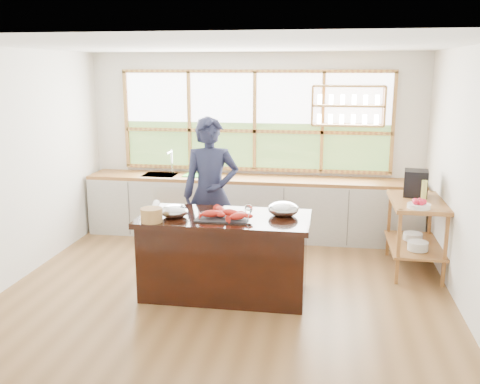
% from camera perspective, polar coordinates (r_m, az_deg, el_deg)
% --- Properties ---
extents(ground_plane, '(5.00, 5.00, 0.00)m').
position_cam_1_polar(ground_plane, '(6.29, -1.26, -10.03)').
color(ground_plane, brown).
extents(room_shell, '(5.02, 4.52, 2.71)m').
position_cam_1_polar(room_shell, '(6.33, -0.27, 6.57)').
color(room_shell, silver).
rests_on(room_shell, ground_plane).
extents(back_counter, '(4.90, 0.63, 0.90)m').
position_cam_1_polar(back_counter, '(7.96, 1.12, -1.58)').
color(back_counter, beige).
rests_on(back_counter, ground_plane).
extents(right_shelf_unit, '(0.62, 1.10, 0.90)m').
position_cam_1_polar(right_shelf_unit, '(6.93, 18.26, -3.21)').
color(right_shelf_unit, brown).
rests_on(right_shelf_unit, ground_plane).
extents(island, '(1.85, 0.90, 0.90)m').
position_cam_1_polar(island, '(5.94, -1.63, -6.75)').
color(island, black).
rests_on(island, ground_plane).
extents(cook, '(0.78, 0.60, 1.90)m').
position_cam_1_polar(cook, '(6.61, -3.13, -0.23)').
color(cook, '#1C203A').
rests_on(cook, ground_plane).
extents(potted_plant, '(0.16, 0.12, 0.28)m').
position_cam_1_polar(potted_plant, '(8.03, -4.15, 2.81)').
color(potted_plant, slate).
rests_on(potted_plant, back_counter).
extents(cutting_board, '(0.43, 0.34, 0.01)m').
position_cam_1_polar(cutting_board, '(8.01, -4.53, 1.79)').
color(cutting_board, green).
rests_on(cutting_board, back_counter).
extents(espresso_machine, '(0.33, 0.34, 0.33)m').
position_cam_1_polar(espresso_machine, '(7.05, 18.24, 0.90)').
color(espresso_machine, black).
rests_on(espresso_machine, right_shelf_unit).
extents(wine_bottle, '(0.08, 0.08, 0.26)m').
position_cam_1_polar(wine_bottle, '(6.76, 19.03, 0.08)').
color(wine_bottle, '#B8BA57').
rests_on(wine_bottle, right_shelf_unit).
extents(fruit_bowl, '(0.26, 0.26, 0.11)m').
position_cam_1_polar(fruit_bowl, '(6.47, 18.55, -1.28)').
color(fruit_bowl, silver).
rests_on(fruit_bowl, right_shelf_unit).
extents(slate_board, '(0.55, 0.40, 0.02)m').
position_cam_1_polar(slate_board, '(5.72, -1.83, -2.76)').
color(slate_board, black).
rests_on(slate_board, island).
extents(lobster_pile, '(0.52, 0.44, 0.08)m').
position_cam_1_polar(lobster_pile, '(5.70, -1.61, -2.30)').
color(lobster_pile, red).
rests_on(lobster_pile, slate_board).
extents(mixing_bowl_left, '(0.30, 0.30, 0.14)m').
position_cam_1_polar(mixing_bowl_left, '(5.81, -7.01, -2.05)').
color(mixing_bowl_left, '#B0B3B7').
rests_on(mixing_bowl_left, island).
extents(mixing_bowl_right, '(0.34, 0.34, 0.16)m').
position_cam_1_polar(mixing_bowl_right, '(5.84, 4.64, -1.82)').
color(mixing_bowl_right, '#B0B3B7').
rests_on(mixing_bowl_right, island).
extents(wine_glass, '(0.08, 0.08, 0.22)m').
position_cam_1_polar(wine_glass, '(5.45, 0.93, -1.90)').
color(wine_glass, silver).
rests_on(wine_glass, island).
extents(wicker_basket, '(0.23, 0.23, 0.15)m').
position_cam_1_polar(wicker_basket, '(5.65, -9.42, -2.45)').
color(wicker_basket, '#9C683D').
rests_on(wicker_basket, island).
extents(parchment_roll, '(0.15, 0.31, 0.08)m').
position_cam_1_polar(parchment_roll, '(6.13, -9.00, -1.52)').
color(parchment_roll, silver).
rests_on(parchment_roll, island).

